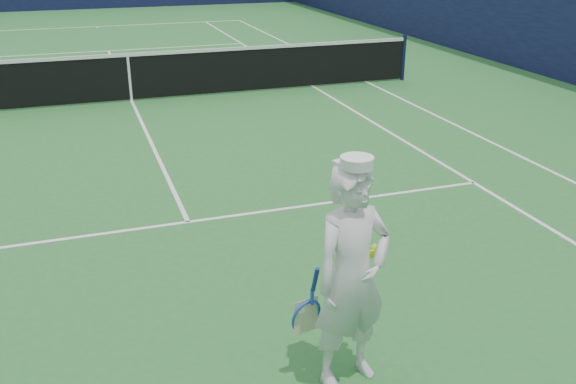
# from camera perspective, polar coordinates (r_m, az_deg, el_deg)

# --- Properties ---
(ground) EXTENTS (80.00, 80.00, 0.00)m
(ground) POSITION_cam_1_polar(r_m,az_deg,el_deg) (14.06, -13.72, 7.85)
(ground) COLOR #296C30
(ground) RESTS_ON ground
(court_markings) EXTENTS (11.03, 23.83, 0.01)m
(court_markings) POSITION_cam_1_polar(r_m,az_deg,el_deg) (14.06, -13.72, 7.87)
(court_markings) COLOR white
(court_markings) RESTS_ON ground
(windscreen_fence) EXTENTS (20.12, 36.12, 4.00)m
(windscreen_fence) POSITION_cam_1_polar(r_m,az_deg,el_deg) (13.72, -14.50, 15.95)
(windscreen_fence) COLOR #0F1438
(windscreen_fence) RESTS_ON ground
(tennis_net) EXTENTS (12.88, 0.09, 1.07)m
(tennis_net) POSITION_cam_1_polar(r_m,az_deg,el_deg) (13.94, -13.93, 10.06)
(tennis_net) COLOR #141E4C
(tennis_net) RESTS_ON ground
(tennis_player) EXTENTS (0.84, 0.57, 1.88)m
(tennis_player) POSITION_cam_1_polar(r_m,az_deg,el_deg) (4.91, 5.69, -7.55)
(tennis_player) COLOR white
(tennis_player) RESTS_ON ground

